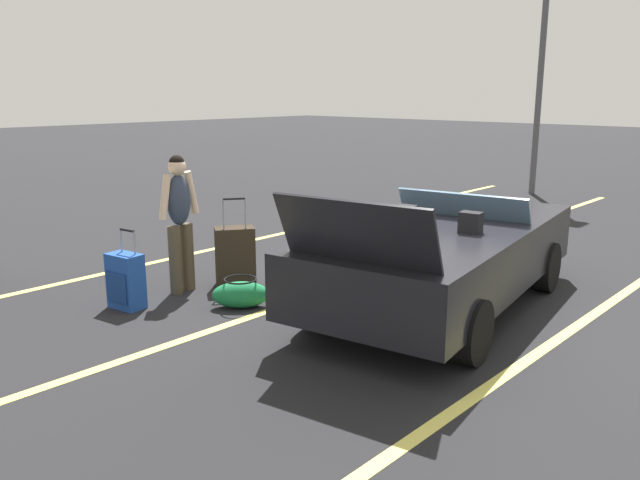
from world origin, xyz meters
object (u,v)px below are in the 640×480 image
object	(u,v)px
suitcase_large_black	(235,256)
suitcase_medium_bright	(126,281)
duffel_bag	(241,294)
traveler_person	(179,216)
convertible_car	(450,253)
parking_lamp_post	(543,41)

from	to	relation	value
suitcase_large_black	suitcase_medium_bright	size ratio (longest dim) A/B	1.26
duffel_bag	traveler_person	distance (m)	1.25
suitcase_medium_bright	traveler_person	xyz separation A→B (m)	(0.78, 0.03, 0.62)
convertible_car	parking_lamp_post	world-z (taller)	parking_lamp_post
parking_lamp_post	suitcase_medium_bright	bearing A→B (deg)	-179.04
suitcase_medium_bright	parking_lamp_post	world-z (taller)	parking_lamp_post
convertible_car	duffel_bag	distance (m)	2.40
suitcase_large_black	traveler_person	xyz separation A→B (m)	(-0.59, 0.29, 0.56)
suitcase_large_black	suitcase_medium_bright	xyz separation A→B (m)	(-1.38, 0.25, -0.06)
convertible_car	suitcase_medium_bright	size ratio (longest dim) A/B	4.92
convertible_car	suitcase_large_black	distance (m)	2.62
suitcase_medium_bright	traveler_person	world-z (taller)	traveler_person
suitcase_medium_bright	traveler_person	distance (m)	1.00
suitcase_large_black	traveler_person	world-z (taller)	traveler_person
duffel_bag	traveler_person	bearing A→B (deg)	94.62
duffel_bag	suitcase_medium_bright	bearing A→B (deg)	132.41
suitcase_large_black	suitcase_medium_bright	distance (m)	1.40
duffel_bag	parking_lamp_post	bearing A→B (deg)	6.43
convertible_car	traveler_person	size ratio (longest dim) A/B	2.65
convertible_car	traveler_person	bearing A→B (deg)	115.39
duffel_bag	convertible_car	bearing A→B (deg)	-43.52
convertible_car	suitcase_medium_bright	distance (m)	3.65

